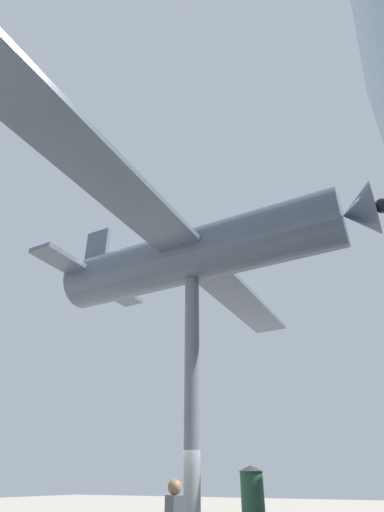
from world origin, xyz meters
The scene contains 3 objects.
support_pylon_central centered at (0.00, 0.00, 3.89)m, with size 0.47×0.47×7.79m.
suspended_airplane centered at (0.00, 0.16, 8.76)m, with size 17.92×11.71×3.39m.
info_kiosk centered at (-6.90, -0.88, 1.20)m, with size 1.08×1.08×2.33m.
Camera 1 is at (10.93, 5.81, 1.77)m, focal length 28.00 mm.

